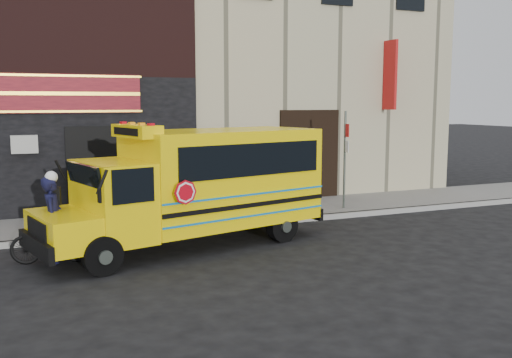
{
  "coord_description": "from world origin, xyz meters",
  "views": [
    {
      "loc": [
        -5.12,
        -11.75,
        3.4
      ],
      "look_at": [
        0.53,
        1.85,
        1.42
      ],
      "focal_mm": 40.0,
      "sensor_mm": 36.0,
      "label": 1
    }
  ],
  "objects": [
    {
      "name": "sidewalk",
      "position": [
        0.0,
        4.1,
        0.07
      ],
      "size": [
        40.0,
        3.0,
        0.15
      ],
      "primitive_type": "cube",
      "color": "#63625C",
      "rests_on": "ground"
    },
    {
      "name": "bicycle",
      "position": [
        -4.62,
        0.81,
        0.5
      ],
      "size": [
        1.72,
        0.76,
        1.0
      ],
      "primitive_type": "imported",
      "rotation": [
        0.0,
        0.0,
        1.39
      ],
      "color": "black",
      "rests_on": "ground"
    },
    {
      "name": "school_bus",
      "position": [
        -1.22,
        1.13,
        1.51
      ],
      "size": [
        7.21,
        3.76,
        2.92
      ],
      "color": "black",
      "rests_on": "ground"
    },
    {
      "name": "curb",
      "position": [
        0.0,
        2.6,
        0.07
      ],
      "size": [
        40.0,
        0.2,
        0.15
      ],
      "primitive_type": "cube",
      "color": "gray",
      "rests_on": "ground"
    },
    {
      "name": "building",
      "position": [
        -0.04,
        10.45,
        6.13
      ],
      "size": [
        20.0,
        10.7,
        12.0
      ],
      "color": "tan",
      "rests_on": "sidewalk"
    },
    {
      "name": "ground",
      "position": [
        0.0,
        0.0,
        0.0
      ],
      "size": [
        120.0,
        120.0,
        0.0
      ],
      "primitive_type": "plane",
      "color": "black",
      "rests_on": "ground"
    },
    {
      "name": "sign_pole",
      "position": [
        4.08,
        3.27,
        1.73
      ],
      "size": [
        0.07,
        0.28,
        3.15
      ],
      "color": "#485049",
      "rests_on": "ground"
    },
    {
      "name": "cyclist",
      "position": [
        -4.55,
        0.74,
        0.91
      ],
      "size": [
        0.56,
        0.74,
        1.83
      ],
      "primitive_type": "imported",
      "rotation": [
        0.0,
        0.0,
        1.38
      ],
      "color": "black",
      "rests_on": "ground"
    }
  ]
}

